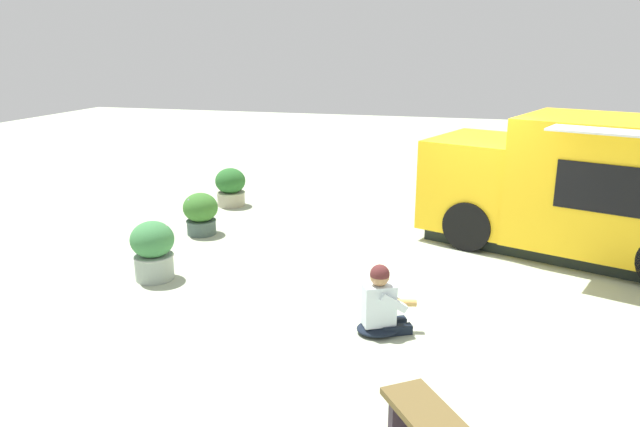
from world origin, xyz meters
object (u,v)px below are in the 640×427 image
at_px(food_truck, 594,191).
at_px(planter_flowering_far, 201,213).
at_px(person_customer, 381,305).
at_px(planter_flowering_near, 231,187).
at_px(planter_flowering_side, 153,249).

height_order(food_truck, planter_flowering_far, food_truck).
bearing_deg(food_truck, person_customer, 142.12).
height_order(person_customer, planter_flowering_near, person_customer).
relative_size(food_truck, planter_flowering_far, 7.06).
bearing_deg(planter_flowering_side, person_customer, -102.74).
bearing_deg(food_truck, planter_flowering_far, 95.72).
height_order(food_truck, person_customer, food_truck).
xyz_separation_m(food_truck, person_customer, (-3.58, 2.78, -0.72)).
distance_m(person_customer, planter_flowering_far, 4.78).
distance_m(food_truck, planter_flowering_far, 6.63).
bearing_deg(planter_flowering_side, planter_flowering_far, 8.05).
bearing_deg(planter_flowering_far, person_customer, -127.64).
bearing_deg(food_truck, planter_flowering_side, 114.00).
bearing_deg(person_customer, planter_flowering_side, 77.26).
distance_m(food_truck, planter_flowering_near, 7.00).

